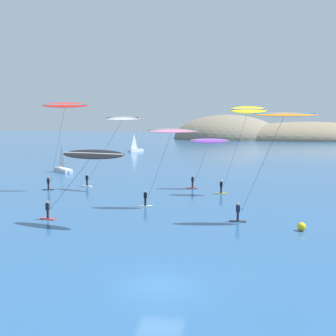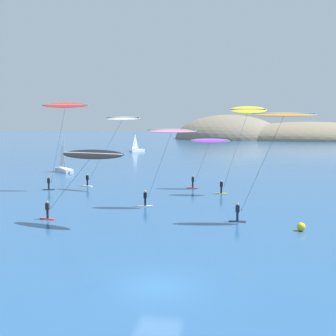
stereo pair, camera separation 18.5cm
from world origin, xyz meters
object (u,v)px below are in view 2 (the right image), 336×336
(kitesurfer_orange, at_px, (280,124))
(kitesurfer_red, at_px, (64,112))
(sailboat_near, at_px, (65,169))
(kitesurfer_black, at_px, (90,158))
(kitesurfer_yellow, at_px, (246,116))
(kitesurfer_white, at_px, (119,125))
(sailboat_far, at_px, (138,149))
(kitesurfer_purple, at_px, (209,144))
(marker_buoy, at_px, (301,227))
(kitesurfer_pink, at_px, (169,137))

(kitesurfer_orange, height_order, kitesurfer_red, kitesurfer_red)
(sailboat_near, height_order, kitesurfer_red, kitesurfer_red)
(kitesurfer_black, bearing_deg, kitesurfer_orange, 14.31)
(kitesurfer_yellow, relative_size, kitesurfer_white, 1.13)
(sailboat_far, height_order, kitesurfer_purple, kitesurfer_purple)
(kitesurfer_orange, bearing_deg, kitesurfer_purple, 114.77)
(kitesurfer_orange, height_order, kitesurfer_purple, kitesurfer_orange)
(kitesurfer_black, bearing_deg, kitesurfer_purple, 69.51)
(sailboat_far, distance_m, marker_buoy, 89.07)
(kitesurfer_black, height_order, kitesurfer_purple, kitesurfer_purple)
(kitesurfer_purple, distance_m, marker_buoy, 23.04)
(kitesurfer_orange, bearing_deg, kitesurfer_yellow, 102.81)
(kitesurfer_yellow, bearing_deg, kitesurfer_white, 177.74)
(kitesurfer_purple, bearing_deg, kitesurfer_pink, -102.16)
(sailboat_near, distance_m, kitesurfer_pink, 34.87)
(kitesurfer_orange, xyz_separation_m, kitesurfer_purple, (-8.00, 17.33, -2.89))
(kitesurfer_orange, bearing_deg, kitesurfer_white, 143.15)
(sailboat_near, distance_m, kitesurfer_orange, 45.89)
(sailboat_far, relative_size, kitesurfer_white, 0.60)
(kitesurfer_black, relative_size, kitesurfer_red, 0.78)
(sailboat_far, relative_size, kitesurfer_black, 0.65)
(kitesurfer_yellow, xyz_separation_m, kitesurfer_red, (-22.88, -1.38, 0.60))
(sailboat_far, xyz_separation_m, kitesurfer_red, (8.67, -65.98, 9.44))
(kitesurfer_pink, relative_size, marker_buoy, 11.74)
(kitesurfer_orange, height_order, marker_buoy, kitesurfer_orange)
(marker_buoy, bearing_deg, kitesurfer_orange, 122.26)
(marker_buoy, bearing_deg, kitesurfer_pink, 149.57)
(sailboat_near, height_order, kitesurfer_white, kitesurfer_white)
(kitesurfer_red, bearing_deg, kitesurfer_black, -58.75)
(kitesurfer_purple, relative_size, kitesurfer_red, 0.59)
(sailboat_near, xyz_separation_m, kitesurfer_pink, (23.47, -24.93, 6.63))
(kitesurfer_orange, xyz_separation_m, kitesurfer_red, (-26.04, 12.47, 1.33))
(kitesurfer_white, bearing_deg, kitesurfer_yellow, -2.26)
(sailboat_far, relative_size, kitesurfer_red, 0.50)
(sailboat_far, bearing_deg, kitesurfer_red, -82.52)
(sailboat_near, height_order, kitesurfer_yellow, kitesurfer_yellow)
(kitesurfer_purple, bearing_deg, sailboat_far, 113.60)
(sailboat_far, distance_m, kitesurfer_purple, 66.92)
(kitesurfer_orange, relative_size, kitesurfer_red, 0.86)
(kitesurfer_yellow, relative_size, kitesurfer_black, 1.23)
(sailboat_near, bearing_deg, kitesurfer_purple, -24.86)
(kitesurfer_orange, xyz_separation_m, kitesurfer_pink, (-10.75, 4.55, -1.48))
(kitesurfer_purple, bearing_deg, sailboat_near, 155.14)
(kitesurfer_orange, distance_m, kitesurfer_red, 28.90)
(sailboat_near, bearing_deg, kitesurfer_pink, -46.72)
(kitesurfer_purple, height_order, marker_buoy, kitesurfer_purple)
(kitesurfer_red, bearing_deg, kitesurfer_white, 16.83)
(kitesurfer_pink, relative_size, kitesurfer_red, 0.72)
(kitesurfer_yellow, height_order, kitesurfer_white, kitesurfer_yellow)
(kitesurfer_yellow, height_order, kitesurfer_black, kitesurfer_yellow)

